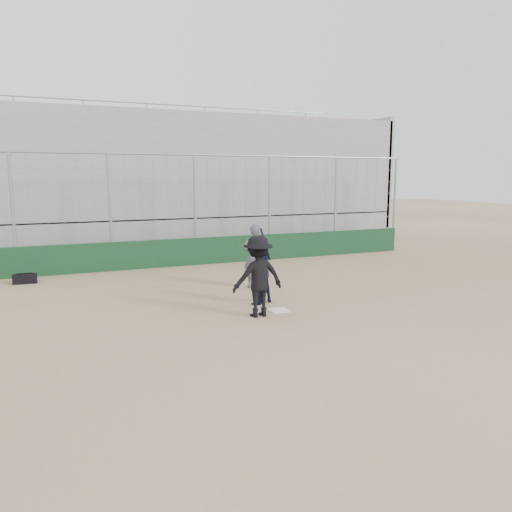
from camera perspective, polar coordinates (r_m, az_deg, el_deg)
name	(u,v)px	position (r m, az deg, el deg)	size (l,w,h in m)	color
ground	(279,311)	(12.26, 2.62, -6.28)	(90.00, 90.00, 0.00)	#856548
home_plate	(279,310)	(12.26, 2.62, -6.22)	(0.44, 0.44, 0.02)	white
backstop	(196,239)	(18.51, -6.91, 1.95)	(18.10, 0.25, 4.04)	#103219
bleachers	(163,183)	(23.16, -10.54, 8.19)	(20.25, 6.70, 6.98)	gray
batter_at_plate	(258,276)	(11.60, 0.24, -2.32)	(1.24, 0.80, 2.04)	black
catcher_crouched	(259,282)	(12.78, 0.33, -3.00)	(0.98, 0.87, 1.14)	black
umpire	(254,259)	(14.61, -0.22, -0.36)	(0.68, 0.45, 1.69)	#484D5B
equipment_bag	(25,279)	(16.82, -24.90, -2.37)	(0.70, 0.34, 0.33)	black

